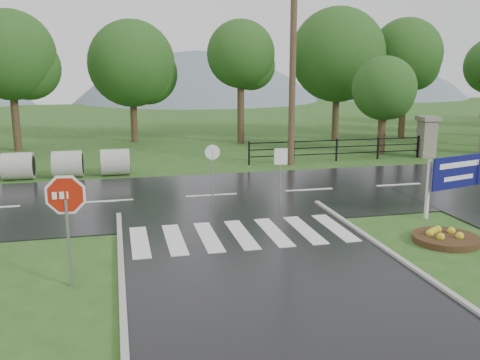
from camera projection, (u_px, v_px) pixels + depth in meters
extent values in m
plane|color=#28521B|center=(296.00, 310.00, 11.24)|extent=(120.00, 120.00, 0.00)
cube|color=black|center=(212.00, 196.00, 20.75)|extent=(90.00, 8.00, 0.04)
cube|color=silver|center=(140.00, 242.00, 15.31)|extent=(0.50, 2.80, 0.02)
cube|color=silver|center=(175.00, 239.00, 15.53)|extent=(0.50, 2.80, 0.02)
cube|color=silver|center=(208.00, 237.00, 15.76)|extent=(0.50, 2.80, 0.02)
cube|color=silver|center=(241.00, 234.00, 15.98)|extent=(0.50, 2.80, 0.02)
cube|color=silver|center=(273.00, 232.00, 16.20)|extent=(0.50, 2.80, 0.02)
cube|color=silver|center=(305.00, 230.00, 16.42)|extent=(0.50, 2.80, 0.02)
cube|color=silver|center=(335.00, 227.00, 16.65)|extent=(0.50, 2.80, 0.02)
cube|color=gray|center=(427.00, 139.00, 29.13)|extent=(0.80, 0.80, 2.00)
cube|color=#6B6659|center=(428.00, 118.00, 28.89)|extent=(1.00, 1.00, 0.24)
cube|color=black|center=(336.00, 154.00, 28.09)|extent=(9.50, 0.05, 0.05)
cube|color=black|center=(337.00, 147.00, 28.01)|extent=(9.50, 0.05, 0.05)
cube|color=black|center=(337.00, 140.00, 27.94)|extent=(9.50, 0.05, 0.05)
cube|color=black|center=(249.00, 153.00, 26.99)|extent=(0.08, 0.08, 1.20)
cube|color=black|center=(418.00, 147.00, 29.10)|extent=(0.08, 0.08, 1.20)
sphere|color=slate|center=(200.00, 218.00, 78.54)|extent=(48.00, 48.00, 48.00)
sphere|color=slate|center=(376.00, 180.00, 83.85)|extent=(36.00, 36.00, 36.00)
cylinder|color=#9E9B93|center=(18.00, 166.00, 23.63)|extent=(1.30, 1.20, 1.20)
cylinder|color=#9E9B93|center=(68.00, 164.00, 24.10)|extent=(1.30, 1.20, 1.20)
cylinder|color=#9E9B93|center=(115.00, 162.00, 24.57)|extent=(1.30, 1.20, 1.20)
cube|color=#939399|center=(69.00, 243.00, 12.21)|extent=(0.06, 0.06, 2.08)
cylinder|color=white|center=(65.00, 195.00, 11.97)|extent=(1.24, 0.14, 1.25)
cylinder|color=#AC1B0B|center=(65.00, 195.00, 11.96)|extent=(1.08, 0.14, 1.09)
cube|color=silver|center=(428.00, 189.00, 17.61)|extent=(0.12, 0.12, 1.98)
cube|color=#0D0D56|center=(459.00, 172.00, 17.74)|extent=(2.31, 0.69, 1.09)
cube|color=white|center=(460.00, 165.00, 17.65)|extent=(1.82, 0.51, 0.18)
cube|color=white|center=(459.00, 178.00, 17.75)|extent=(1.34, 0.38, 0.15)
cylinder|color=#332111|center=(446.00, 239.00, 15.45)|extent=(1.89, 1.89, 0.19)
cube|color=#939399|center=(280.00, 180.00, 19.08)|extent=(0.04, 0.04, 1.99)
cube|color=white|center=(281.00, 157.00, 18.88)|extent=(0.47, 0.08, 0.58)
cylinder|color=#939399|center=(213.00, 179.00, 18.97)|extent=(0.06, 0.06, 2.11)
cylinder|color=white|center=(212.00, 152.00, 18.75)|extent=(0.53, 0.08, 0.53)
cylinder|color=#473523|center=(293.00, 67.00, 26.05)|extent=(0.32, 0.32, 9.72)
cylinder|color=#3D2B1C|center=(382.00, 127.00, 30.01)|extent=(0.41, 0.41, 3.08)
sphere|color=#1C4615|center=(384.00, 88.00, 29.55)|extent=(3.55, 3.55, 3.55)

